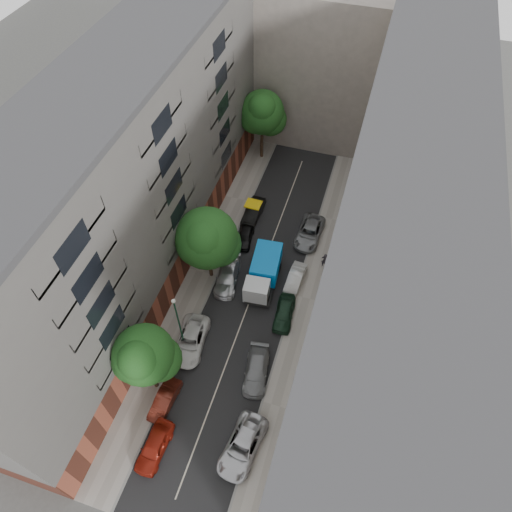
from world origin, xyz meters
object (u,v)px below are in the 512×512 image
at_px(car_right_4, 309,233).
at_px(car_left_3, 228,276).
at_px(car_left_4, 245,236).
at_px(tree_far, 263,114).
at_px(car_right_2, 284,313).
at_px(tree_near, 145,357).
at_px(car_right_0, 243,446).
at_px(tarp_truck, 264,272).
at_px(car_right_1, 256,371).
at_px(car_right_3, 295,278).
at_px(lamp_post, 178,319).
at_px(car_left_5, 253,212).
at_px(tree_mid, 207,240).
at_px(car_left_1, 165,400).
at_px(car_left_2, 191,340).
at_px(car_left_0, 154,446).
at_px(pedestrian, 325,260).

bearing_deg(car_right_4, car_left_3, -126.05).
distance_m(car_left_4, tree_far, 14.86).
distance_m(car_right_2, tree_near, 13.83).
xyz_separation_m(car_right_0, car_right_4, (0.00, 22.80, -0.01)).
xyz_separation_m(tarp_truck, car_right_1, (2.20, -9.54, -0.90)).
distance_m(car_left_3, tree_far, 20.08).
distance_m(car_right_3, lamp_post, 12.95).
bearing_deg(car_left_5, car_right_1, -70.18).
distance_m(tarp_truck, car_left_4, 5.85).
distance_m(tree_near, tree_mid, 12.21).
distance_m(car_left_4, car_right_0, 21.38).
height_order(car_right_1, tree_far, tree_far).
bearing_deg(car_left_1, tree_near, 144.58).
height_order(car_left_3, tree_near, tree_near).
xyz_separation_m(car_left_4, car_right_3, (6.40, -3.80, 0.01)).
bearing_deg(car_right_3, car_left_2, -123.95).
bearing_deg(tree_mid, tree_far, 91.40).
distance_m(car_left_2, car_right_1, 6.48).
distance_m(tarp_truck, car_right_2, 4.57).
bearing_deg(car_right_0, car_left_1, 174.61).
xyz_separation_m(car_right_0, tree_mid, (-8.10, 14.82, 4.82)).
bearing_deg(tree_mid, car_left_0, -84.29).
bearing_deg(tarp_truck, tree_near, -117.61).
bearing_deg(car_right_4, car_right_3, -87.39).
bearing_deg(car_right_1, car_left_5, 98.80).
xyz_separation_m(car_left_2, car_right_3, (7.20, 9.40, -0.09)).
bearing_deg(car_left_0, car_left_1, 104.42).
bearing_deg(car_left_2, tree_mid, 90.82).
bearing_deg(car_left_0, car_left_5, 92.66).
distance_m(car_right_4, tree_mid, 12.36).
xyz_separation_m(tree_mid, pedestrian, (10.44, 4.47, -4.48)).
xyz_separation_m(car_left_2, tree_mid, (-0.90, 7.62, 4.83)).
distance_m(car_right_1, pedestrian, 13.47).
bearing_deg(car_left_2, lamp_post, -168.03).
xyz_separation_m(car_left_5, lamp_post, (-1.18, -16.99, 3.77)).
height_order(car_left_1, car_right_1, car_right_1).
bearing_deg(car_left_5, car_left_0, -87.85).
xyz_separation_m(tree_far, pedestrian, (10.91, -14.69, -5.21)).
bearing_deg(tarp_truck, car_right_2, -53.17).
bearing_deg(tree_far, car_left_3, -83.53).
distance_m(car_right_3, car_right_4, 6.20).
height_order(car_right_1, car_right_3, car_right_1).
relative_size(tree_mid, lamp_post, 1.18).
xyz_separation_m(car_left_0, car_left_2, (-0.78, 9.20, 0.00)).
xyz_separation_m(tree_near, lamp_post, (0.63, 4.39, -1.17)).
xyz_separation_m(car_right_4, tree_mid, (-8.10, -7.98, 4.83)).
bearing_deg(car_right_0, car_left_0, -155.56).
xyz_separation_m(lamp_post, pedestrian, (10.14, 12.28, -3.41)).
distance_m(car_right_1, tree_mid, 12.31).
xyz_separation_m(tarp_truck, car_right_4, (3.00, 7.06, -0.85)).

